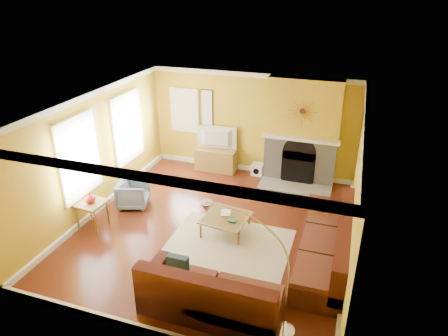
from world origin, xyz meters
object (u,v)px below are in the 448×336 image
(side_table, at_px, (93,215))
(arc_lamp, at_px, (250,271))
(coffee_table, at_px, (226,224))
(sectional_sofa, at_px, (260,243))
(media_console, at_px, (216,159))
(armchair, at_px, (133,193))

(side_table, relative_size, arc_lamp, 0.30)
(coffee_table, distance_m, side_table, 2.81)
(sectional_sofa, bearing_deg, arc_lamp, -82.91)
(media_console, bearing_deg, side_table, -113.25)
(sectional_sofa, height_order, arc_lamp, arc_lamp)
(media_console, relative_size, arc_lamp, 0.55)
(arc_lamp, bearing_deg, side_table, 158.28)
(sectional_sofa, bearing_deg, coffee_table, 139.32)
(media_console, distance_m, side_table, 3.84)
(sectional_sofa, height_order, media_console, sectional_sofa)
(sectional_sofa, height_order, armchair, sectional_sofa)
(armchair, bearing_deg, media_console, -42.54)
(coffee_table, height_order, side_table, side_table)
(coffee_table, bearing_deg, armchair, 172.18)
(arc_lamp, bearing_deg, sectional_sofa, 97.09)
(sectional_sofa, bearing_deg, side_table, 179.21)
(side_table, distance_m, arc_lamp, 4.17)
(coffee_table, height_order, media_console, media_console)
(sectional_sofa, distance_m, armchair, 3.47)
(armchair, relative_size, side_table, 1.15)
(sectional_sofa, relative_size, side_table, 6.13)
(armchair, distance_m, side_table, 1.13)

